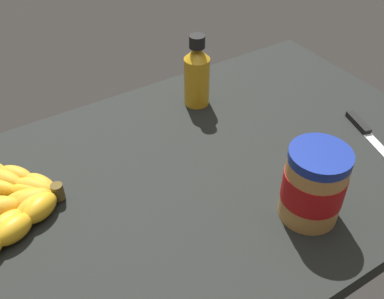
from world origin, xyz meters
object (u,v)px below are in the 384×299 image
Objects in this scene: peanut_butter_jar at (314,185)px; honey_bottle at (197,74)px; banana_bunch at (5,202)px; butter_knife at (371,136)px.

peanut_butter_jar is 0.82× the size of honey_bottle.
peanut_butter_jar is (40.81, -26.82, 4.70)cm from banana_bunch.
banana_bunch reaches higher than butter_knife.
banana_bunch is 44.43cm from honey_bottle.
butter_knife is (24.08, 7.74, -5.90)cm from peanut_butter_jar.
peanut_butter_jar reaches higher than butter_knife.
banana_bunch is at bearing -167.43° from honey_bottle.
honey_bottle is at bearing 86.48° from peanut_butter_jar.
butter_knife is at bearing -16.39° from banana_bunch.
honey_bottle reaches higher than banana_bunch.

